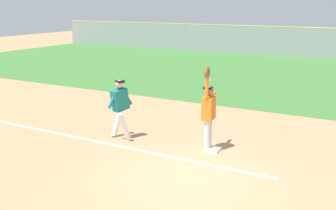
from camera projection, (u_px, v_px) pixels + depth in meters
name	position (u px, v px, depth m)	size (l,w,h in m)	color
ground_plane	(186.00, 177.00, 9.54)	(70.44, 70.44, 0.00)	tan
outfield_grass	(315.00, 78.00, 21.81)	(46.85, 15.94, 0.01)	#3D7533
chalk_foul_line	(74.00, 137.00, 12.37)	(12.00, 0.10, 0.01)	white
first_base	(213.00, 149.00, 11.21)	(0.38, 0.38, 0.08)	white
fielder	(208.00, 109.00, 11.00)	(0.31, 0.90, 2.28)	silver
runner	(120.00, 105.00, 11.97)	(0.76, 0.83, 1.72)	white
baseball	(210.00, 79.00, 10.66)	(0.07, 0.07, 0.07)	white
parked_car_green	(239.00, 41.00, 34.64)	(4.48, 2.27, 1.25)	#1E6B33
parked_car_black	(316.00, 45.00, 31.48)	(4.49, 2.30, 1.25)	black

